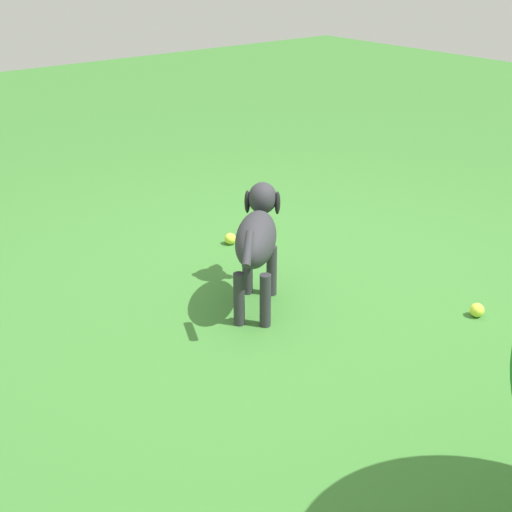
% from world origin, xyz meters
% --- Properties ---
extents(ground, '(14.00, 14.00, 0.00)m').
position_xyz_m(ground, '(0.00, 0.00, 0.00)').
color(ground, '#38722D').
extents(dog, '(0.59, 0.58, 0.53)m').
position_xyz_m(dog, '(0.15, -0.06, 0.35)').
color(dog, '#2D2D33').
rests_on(dog, ground).
extents(tennis_ball_0, '(0.07, 0.07, 0.07)m').
position_xyz_m(tennis_ball_0, '(-0.57, 0.67, 0.03)').
color(tennis_ball_0, '#D0DD3E').
rests_on(tennis_ball_0, ground).
extents(tennis_ball_1, '(0.07, 0.07, 0.07)m').
position_xyz_m(tennis_ball_1, '(-0.18, -0.71, 0.03)').
color(tennis_ball_1, '#C8D73C').
rests_on(tennis_ball_1, ground).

